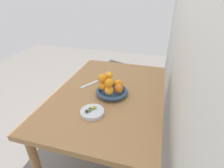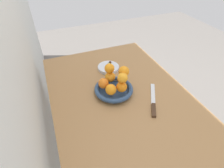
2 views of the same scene
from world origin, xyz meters
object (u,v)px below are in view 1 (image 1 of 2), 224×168
object	(u,v)px
candy_ball_1	(87,111)
candy_ball_5	(90,110)
orange_6	(102,78)
candy_ball_3	(90,109)
candy_ball_4	(93,107)
candy_ball_2	(91,109)
orange_0	(109,82)
candy_ball_6	(91,110)
orange_4	(118,84)
orange_5	(109,75)
candy_dish	(92,112)
orange_3	(119,88)
orange_2	(109,90)
candy_ball_0	(95,108)
knife	(97,81)
orange_7	(109,83)
fruit_bowl	(112,92)
orange_1	(103,86)
dining_table	(109,102)

from	to	relation	value
candy_ball_1	candy_ball_5	world-z (taller)	candy_ball_1
orange_6	candy_ball_3	world-z (taller)	orange_6
candy_ball_1	candy_ball_4	distance (m)	0.05
candy_ball_1	candy_ball_2	xyz separation A→B (m)	(-0.03, 0.01, -0.00)
orange_0	candy_ball_6	bearing A→B (deg)	-6.61
orange_4	candy_ball_5	world-z (taller)	orange_4
orange_6	candy_ball_2	bearing A→B (deg)	-0.65
orange_5	candy_ball_1	world-z (taller)	orange_5
orange_6	candy_ball_2	xyz separation A→B (m)	(0.22, -0.00, -0.09)
orange_5	candy_ball_3	distance (m)	0.29
candy_dish	candy_ball_1	size ratio (longest dim) A/B	7.23
candy_ball_2	orange_4	bearing A→B (deg)	159.92
candy_dish	candy_ball_6	xyz separation A→B (m)	(0.00, -0.01, 0.02)
candy_dish	orange_3	world-z (taller)	orange_3
orange_2	candy_ball_0	xyz separation A→B (m)	(0.15, -0.04, -0.04)
candy_ball_1	candy_ball_3	world-z (taller)	same
orange_0	candy_ball_4	distance (m)	0.26
orange_5	candy_ball_5	world-z (taller)	orange_5
orange_2	orange_5	world-z (taller)	orange_5
knife	candy_ball_4	bearing A→B (deg)	17.31
orange_2	orange_0	bearing A→B (deg)	-164.48
candy_ball_6	knife	world-z (taller)	candy_ball_6
orange_6	candy_ball_5	world-z (taller)	orange_6
orange_7	candy_ball_3	world-z (taller)	orange_7
candy_ball_1	orange_7	bearing A→B (deg)	158.03
orange_0	knife	size ratio (longest dim) A/B	0.25
orange_0	orange_4	world-z (taller)	same
orange_6	orange_4	bearing A→B (deg)	119.14
orange_5	knife	bearing A→B (deg)	-130.04
fruit_bowl	orange_7	bearing A→B (deg)	0.59
orange_1	candy_ball_0	xyz separation A→B (m)	(0.19, 0.02, -0.04)
orange_7	knife	xyz separation A→B (m)	(-0.22, -0.17, -0.12)
orange_7	candy_ball_2	world-z (taller)	orange_7
orange_7	knife	distance (m)	0.30
orange_3	candy_ball_2	bearing A→B (deg)	-29.46
dining_table	candy_ball_2	bearing A→B (deg)	-8.27
orange_7	orange_4	bearing A→B (deg)	162.65
candy_ball_0	candy_ball_1	distance (m)	0.06
orange_3	candy_ball_1	size ratio (longest dim) A/B	3.00
orange_0	candy_ball_1	size ratio (longest dim) A/B	2.99
candy_dish	knife	size ratio (longest dim) A/B	0.60
orange_2	candy_ball_6	world-z (taller)	orange_2
orange_7	candy_ball_1	bearing A→B (deg)	-21.97
candy_ball_0	candy_ball_5	distance (m)	0.04
candy_dish	candy_ball_1	bearing A→B (deg)	-42.15
candy_ball_2	candy_ball_5	distance (m)	0.01
orange_2	orange_5	size ratio (longest dim) A/B	1.09
candy_ball_1	orange_2	bearing A→B (deg)	158.96
orange_6	candy_ball_4	bearing A→B (deg)	2.76
candy_ball_2	candy_ball_6	world-z (taller)	candy_ball_2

